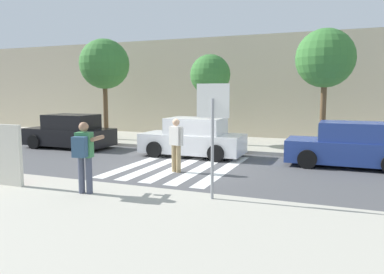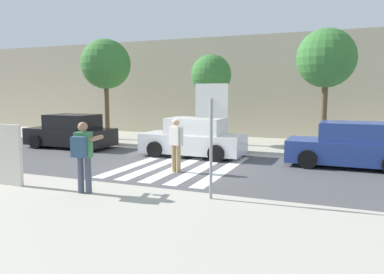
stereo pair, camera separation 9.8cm
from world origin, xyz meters
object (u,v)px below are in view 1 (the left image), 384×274
street_tree_center (210,76)px  street_tree_east (325,59)px  pedestrian_crossing (176,142)px  parked_car_black (70,132)px  parked_car_white (193,138)px  stop_sign (213,115)px  photographer_with_backpack (84,151)px  street_tree_west (104,64)px  parked_car_blue (349,146)px  advertising_board (5,155)px

street_tree_center → street_tree_east: 5.07m
pedestrian_crossing → parked_car_black: 7.34m
parked_car_white → street_tree_east: size_ratio=0.82×
stop_sign → photographer_with_backpack: 3.19m
street_tree_west → parked_car_white: bearing=-23.2°
photographer_with_backpack → parked_car_white: 6.64m
parked_car_blue → advertising_board: advertising_board is taller
photographer_with_backpack → street_tree_west: size_ratio=0.34×
photographer_with_backpack → pedestrian_crossing: bearing=78.0°
stop_sign → parked_car_blue: (2.99, 5.89, -1.32)m
stop_sign → parked_car_white: stop_sign is taller
pedestrian_crossing → parked_car_white: size_ratio=0.42×
parked_car_white → street_tree_east: bearing=28.3°
street_tree_west → advertising_board: size_ratio=3.20×
photographer_with_backpack → parked_car_black: (-5.93, 6.62, -0.44)m
parked_car_white → street_tree_center: size_ratio=0.98×
street_tree_east → advertising_board: (-7.40, -9.25, -2.97)m
stop_sign → photographer_with_backpack: (-2.98, -0.73, -0.88)m
stop_sign → street_tree_east: 8.88m
photographer_with_backpack → street_tree_east: size_ratio=0.35×
stop_sign → pedestrian_crossing: stop_sign is taller
parked_car_black → pedestrian_crossing: bearing=-24.0°
street_tree_center → advertising_board: size_ratio=2.61×
stop_sign → street_tree_west: (-8.67, 8.41, 1.92)m
parked_car_black → parked_car_blue: same height
parked_car_black → parked_car_white: (6.12, 0.00, 0.00)m
parked_car_white → advertising_board: size_ratio=2.56×
photographer_with_backpack → parked_car_blue: (5.97, 6.62, -0.44)m
pedestrian_crossing → parked_car_white: bearing=101.0°
parked_car_black → street_tree_west: 4.11m
pedestrian_crossing → street_tree_west: street_tree_west is taller
parked_car_blue → street_tree_center: 7.16m
street_tree_west → pedestrian_crossing: bearing=-40.4°
advertising_board → street_tree_east: bearing=51.3°
pedestrian_crossing → street_tree_west: 9.00m
stop_sign → parked_car_white: (-2.79, 5.89, -1.32)m
photographer_with_backpack → stop_sign: bearing=13.7°
street_tree_west → street_tree_center: (5.60, 0.30, -0.64)m
parked_car_white → street_tree_center: 3.84m
parked_car_blue → street_tree_west: (-11.65, 2.52, 3.24)m
parked_car_black → parked_car_blue: (11.90, 0.00, 0.00)m
pedestrian_crossing → advertising_board: advertising_board is taller
parked_car_black → street_tree_west: street_tree_west is taller
stop_sign → street_tree_center: 9.32m
pedestrian_crossing → parked_car_black: (-6.70, 2.99, -0.25)m
pedestrian_crossing → street_tree_center: size_ratio=0.41×
street_tree_center → street_tree_west: bearing=-177.0°
stop_sign → parked_car_blue: size_ratio=0.64×
stop_sign → street_tree_center: size_ratio=0.63×
photographer_with_backpack → parked_car_white: bearing=88.3°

